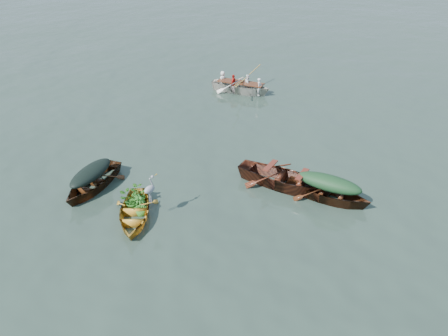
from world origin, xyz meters
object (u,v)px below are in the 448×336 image
(yellow_dinghy, at_px, (135,219))
(heron, at_px, (150,194))
(rowed_boat, at_px, (240,93))
(dark_covered_boat, at_px, (94,188))
(open_wooden_boat, at_px, (285,187))
(green_tarp_boat, at_px, (327,200))

(yellow_dinghy, distance_m, heron, 1.05)
(rowed_boat, bearing_deg, heron, -172.39)
(dark_covered_boat, xyz_separation_m, open_wooden_boat, (5.22, 4.20, 0.00))
(rowed_boat, xyz_separation_m, heron, (4.39, -10.62, 0.89))
(yellow_dinghy, xyz_separation_m, rowed_boat, (-4.01, 11.02, 0.00))
(open_wooden_boat, relative_size, heron, 5.28)
(open_wooden_boat, bearing_deg, heron, 142.05)
(yellow_dinghy, bearing_deg, open_wooden_boat, 16.83)
(yellow_dinghy, height_order, dark_covered_boat, dark_covered_boat)
(heron, bearing_deg, rowed_boat, 70.83)
(dark_covered_boat, xyz_separation_m, rowed_boat, (-1.55, 10.73, 0.00))
(dark_covered_boat, relative_size, green_tarp_boat, 0.94)
(yellow_dinghy, relative_size, dark_covered_boat, 0.86)
(heron, bearing_deg, dark_covered_boat, 140.76)
(open_wooden_boat, xyz_separation_m, rowed_boat, (-6.76, 6.53, 0.00))
(heron, bearing_deg, green_tarp_boat, 6.41)
(yellow_dinghy, distance_m, rowed_boat, 11.72)
(heron, bearing_deg, open_wooden_boat, 18.18)
(green_tarp_boat, height_order, heron, heron)
(open_wooden_boat, height_order, rowed_boat, open_wooden_boat)
(dark_covered_boat, distance_m, heron, 2.98)
(dark_covered_boat, height_order, open_wooden_boat, open_wooden_boat)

